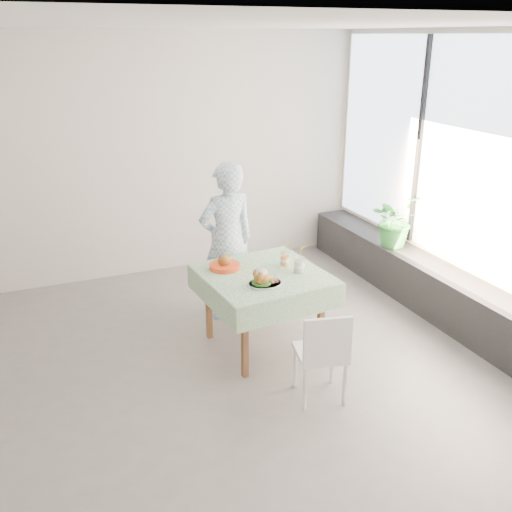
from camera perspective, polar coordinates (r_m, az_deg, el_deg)
name	(u,v)px	position (r m, az deg, el deg)	size (l,w,h in m)	color
floor	(182,380)	(4.98, -7.38, -12.23)	(6.00, 6.00, 0.00)	slate
ceiling	(163,24)	(4.16, -9.31, 21.95)	(6.00, 6.00, 0.00)	white
wall_back	(115,161)	(6.74, -13.90, 9.25)	(6.00, 0.02, 2.80)	silver
wall_front	(348,409)	(2.27, 9.14, -14.85)	(6.00, 0.02, 2.80)	silver
wall_right	(481,185)	(5.85, 21.58, 6.61)	(0.02, 5.00, 2.80)	silver
window_pane	(482,159)	(5.78, 21.70, 8.98)	(0.01, 4.80, 2.18)	#D1E0F9
window_ledge	(449,298)	(6.09, 18.77, -4.02)	(0.40, 4.80, 0.50)	black
cafe_table	(263,302)	(5.21, 0.72, -4.58)	(1.12, 1.12, 0.74)	brown
chair_far	(242,290)	(5.86, -1.38, -3.37)	(0.57, 0.57, 0.93)	white
chair_near	(320,371)	(4.64, 6.41, -11.33)	(0.45, 0.45, 0.79)	white
diner	(227,242)	(5.68, -2.93, 1.43)	(0.59, 0.39, 1.61)	#81B1CF
main_dish	(263,279)	(4.84, 0.73, -2.36)	(0.30, 0.30, 0.15)	white
juice_cup_orange	(285,259)	(5.26, 2.89, -0.33)	(0.09, 0.09, 0.25)	white
juice_cup_lemonade	(299,265)	(5.12, 4.35, -0.89)	(0.10, 0.10, 0.28)	white
second_dish	(225,265)	(5.19, -3.16, -0.86)	(0.28, 0.28, 0.13)	red
potted_plant	(395,220)	(6.56, 13.74, 3.52)	(0.54, 0.47, 0.60)	#2C843D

